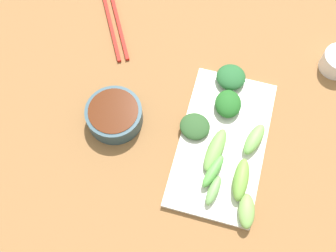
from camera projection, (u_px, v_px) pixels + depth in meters
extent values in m
cube|color=brown|center=(182.00, 142.00, 0.87)|extent=(2.10, 2.10, 0.02)
cylinder|color=#304955|center=(114.00, 115.00, 0.86)|extent=(0.12, 0.12, 0.04)
cylinder|color=#4B1D09|center=(114.00, 113.00, 0.85)|extent=(0.10, 0.10, 0.03)
cube|color=silver|center=(222.00, 143.00, 0.85)|extent=(0.17, 0.32, 0.01)
ellipsoid|color=#76A54F|center=(247.00, 211.00, 0.78)|extent=(0.04, 0.07, 0.02)
ellipsoid|color=#6C9F49|center=(215.00, 150.00, 0.83)|extent=(0.05, 0.10, 0.02)
ellipsoid|color=#205D20|center=(228.00, 104.00, 0.87)|extent=(0.06, 0.07, 0.03)
ellipsoid|color=#75B355|center=(254.00, 139.00, 0.84)|extent=(0.05, 0.08, 0.03)
ellipsoid|color=#2A4F25|center=(195.00, 126.00, 0.85)|extent=(0.07, 0.07, 0.02)
ellipsoid|color=#6FA33F|center=(241.00, 179.00, 0.80)|extent=(0.03, 0.09, 0.03)
ellipsoid|color=#72A75A|center=(213.00, 191.00, 0.80)|extent=(0.03, 0.07, 0.02)
ellipsoid|color=#5DAD4B|center=(213.00, 171.00, 0.81)|extent=(0.04, 0.08, 0.03)
ellipsoid|color=#235B2C|center=(231.00, 77.00, 0.90)|extent=(0.08, 0.08, 0.03)
cube|color=red|center=(110.00, 21.00, 0.98)|extent=(0.12, 0.20, 0.01)
cube|color=red|center=(118.00, 20.00, 0.98)|extent=(0.12, 0.20, 0.01)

